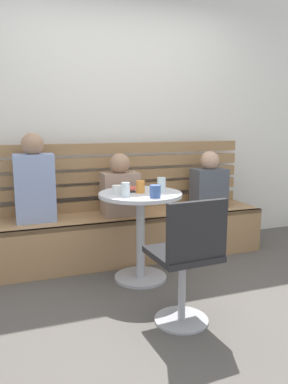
% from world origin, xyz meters
% --- Properties ---
extents(ground, '(8.00, 8.00, 0.00)m').
position_xyz_m(ground, '(0.00, 0.00, 0.00)').
color(ground, '#514C47').
extents(back_wall, '(5.20, 0.10, 2.90)m').
position_xyz_m(back_wall, '(0.00, 1.64, 1.45)').
color(back_wall, silver).
rests_on(back_wall, ground).
extents(booth_bench, '(2.70, 0.52, 0.44)m').
position_xyz_m(booth_bench, '(0.00, 1.20, 0.22)').
color(booth_bench, '#A87C51').
rests_on(booth_bench, ground).
extents(booth_backrest, '(2.65, 0.04, 0.66)m').
position_xyz_m(booth_backrest, '(0.00, 1.44, 0.78)').
color(booth_backrest, '#9A7249').
rests_on(booth_backrest, booth_bench).
extents(cafe_table, '(0.68, 0.68, 0.74)m').
position_xyz_m(cafe_table, '(-0.04, 0.69, 0.52)').
color(cafe_table, '#ADADB2').
rests_on(cafe_table, ground).
extents(white_chair, '(0.42, 0.42, 0.85)m').
position_xyz_m(white_chair, '(-0.01, -0.12, 0.46)').
color(white_chair, '#ADADB2').
rests_on(white_chair, ground).
extents(person_adult, '(0.34, 0.22, 0.78)m').
position_xyz_m(person_adult, '(-0.83, 1.23, 0.79)').
color(person_adult, '#8C9EC6').
rests_on(person_adult, booth_bench).
extents(person_child_left, '(0.34, 0.22, 0.58)m').
position_xyz_m(person_child_left, '(-0.07, 1.19, 0.69)').
color(person_child_left, '#9E7F6B').
rests_on(person_child_left, booth_bench).
extents(person_child_middle, '(0.34, 0.22, 0.58)m').
position_xyz_m(person_child_middle, '(0.88, 1.20, 0.69)').
color(person_child_middle, '#4C515B').
rests_on(person_child_middle, booth_bench).
extents(cup_tumbler_orange, '(0.07, 0.07, 0.10)m').
position_xyz_m(cup_tumbler_orange, '(-0.04, 0.69, 0.79)').
color(cup_tumbler_orange, orange).
rests_on(cup_tumbler_orange, cafe_table).
extents(cup_glass_tall, '(0.07, 0.07, 0.12)m').
position_xyz_m(cup_glass_tall, '(0.14, 0.67, 0.80)').
color(cup_glass_tall, silver).
rests_on(cup_glass_tall, cafe_table).
extents(cup_mug_blue, '(0.08, 0.08, 0.09)m').
position_xyz_m(cup_mug_blue, '(0.00, 0.47, 0.79)').
color(cup_mug_blue, '#3D5B9E').
rests_on(cup_mug_blue, cafe_table).
extents(cup_water_clear, '(0.07, 0.07, 0.11)m').
position_xyz_m(cup_water_clear, '(-0.20, 0.58, 0.80)').
color(cup_water_clear, white).
rests_on(cup_water_clear, cafe_table).
extents(cup_ceramic_white, '(0.08, 0.08, 0.07)m').
position_xyz_m(cup_ceramic_white, '(-0.23, 0.70, 0.78)').
color(cup_ceramic_white, white).
rests_on(cup_ceramic_white, cafe_table).
extents(plate_small, '(0.17, 0.17, 0.01)m').
position_xyz_m(plate_small, '(-0.08, 0.90, 0.75)').
color(plate_small, '#DB4C42').
rests_on(plate_small, cafe_table).
extents(phone_on_table, '(0.14, 0.08, 0.01)m').
position_xyz_m(phone_on_table, '(-0.13, 0.75, 0.74)').
color(phone_on_table, black).
rests_on(phone_on_table, cafe_table).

